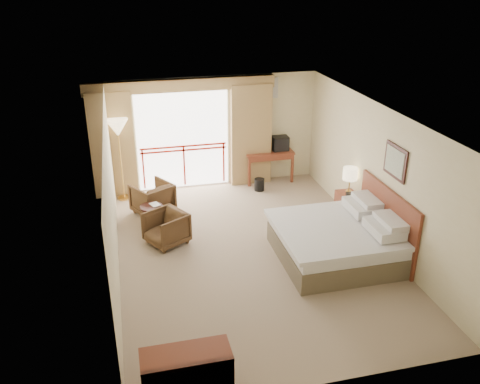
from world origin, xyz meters
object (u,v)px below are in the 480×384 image
object	(u,v)px
nightstand	(348,207)
armchair_near	(167,243)
table_lamp	(350,174)
wastebasket	(259,185)
floor_lamp	(118,131)
bed	(338,240)
dresser	(187,377)
desk	(268,157)
armchair_far	(154,213)
tv	(280,143)
side_table	(152,213)

from	to	relation	value
nightstand	armchair_near	distance (m)	3.90
nightstand	armchair_near	size ratio (longest dim) A/B	0.88
table_lamp	armchair_near	bearing A→B (deg)	-178.47
wastebasket	floor_lamp	xyz separation A→B (m)	(-3.23, 0.30, 1.51)
bed	dresser	bearing A→B (deg)	-139.59
nightstand	wastebasket	distance (m)	2.46
desk	armchair_far	bearing A→B (deg)	-152.98
bed	dresser	distance (m)	4.22
bed	armchair_near	distance (m)	3.34
nightstand	armchair_far	bearing A→B (deg)	163.27
nightstand	wastebasket	xyz separation A→B (m)	(-1.40, 2.01, -0.17)
desk	armchair_near	world-z (taller)	desk
bed	dresser	xyz separation A→B (m)	(-3.22, -2.74, -0.01)
nightstand	armchair_near	xyz separation A→B (m)	(-3.88, -0.05, -0.32)
armchair_far	armchair_near	size ratio (longest dim) A/B	1.08
desk	floor_lamp	size ratio (longest dim) A/B	0.63
tv	armchair_near	distance (m)	4.22
desk	nightstand	bearing A→B (deg)	-64.52
bed	floor_lamp	size ratio (longest dim) A/B	1.10
desk	armchair_far	world-z (taller)	desk
wastebasket	tv	bearing A→B (deg)	39.12
tv	armchair_near	bearing A→B (deg)	-126.55
bed	tv	distance (m)	3.99
tv	dresser	distance (m)	7.49
armchair_far	table_lamp	bearing A→B (deg)	132.13
wastebasket	side_table	bearing A→B (deg)	-153.15
side_table	dresser	size ratio (longest dim) A/B	0.46
bed	nightstand	bearing A→B (deg)	58.47
bed	tv	size ratio (longest dim) A/B	5.34
desk	dresser	distance (m)	7.39
side_table	floor_lamp	xyz separation A→B (m)	(-0.53, 1.67, 1.31)
tv	nightstand	bearing A→B (deg)	-60.56
tv	floor_lamp	world-z (taller)	floor_lamp
side_table	dresser	xyz separation A→B (m)	(0.05, -4.75, 0.02)
nightstand	desk	xyz separation A→B (m)	(-1.02, 2.63, 0.30)
tv	wastebasket	xyz separation A→B (m)	(-0.68, -0.56, -0.82)
tv	wastebasket	size ratio (longest dim) A/B	1.32
floor_lamp	dresser	bearing A→B (deg)	-84.85
wastebasket	armchair_near	xyz separation A→B (m)	(-2.48, -2.07, -0.15)
armchair_near	nightstand	bearing A→B (deg)	61.24
table_lamp	armchair_near	world-z (taller)	table_lamp
desk	bed	bearing A→B (deg)	-83.14
desk	tv	distance (m)	0.47
bed	desk	bearing A→B (deg)	92.58
armchair_near	floor_lamp	size ratio (longest dim) A/B	0.38
table_lamp	desk	distance (m)	2.81
tv	table_lamp	bearing A→B (deg)	-60.26
armchair_far	wastebasket	bearing A→B (deg)	164.03
floor_lamp	armchair_near	bearing A→B (deg)	-72.41
armchair_near	wastebasket	bearing A→B (deg)	100.25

